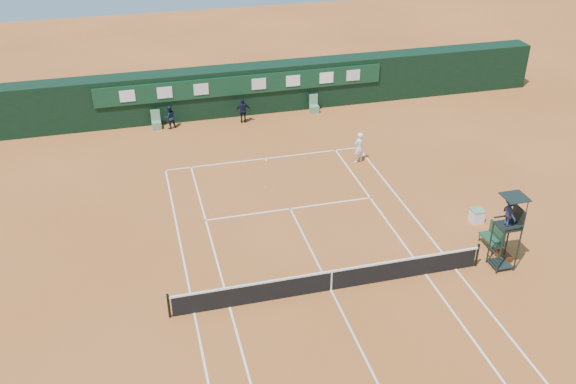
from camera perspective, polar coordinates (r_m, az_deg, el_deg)
The scene contains 14 objects.
ground at distance 26.03m, azimuth 3.84°, elevation -8.69°, with size 90.00×90.00×0.00m, color #B45F2A.
court_lines at distance 26.02m, azimuth 3.84°, elevation -8.68°, with size 11.05×23.85×0.01m.
tennis_net at distance 25.71m, azimuth 3.88°, elevation -7.81°, with size 12.90×0.10×1.10m.
back_wall at distance 41.21m, azimuth -4.22°, elevation 9.07°, with size 40.00×1.65×3.00m.
linesman_chair_left at distance 39.97m, azimuth -11.62°, elevation 5.98°, with size 0.55×0.50×1.15m.
linesman_chair_right at distance 41.50m, azimuth 2.33°, elevation 7.52°, with size 0.55×0.50×1.15m.
umpire_chair at distance 27.31m, azimuth 19.09°, elevation -2.14°, with size 0.96×0.95×3.42m.
player_bench at distance 29.41m, azimuth 17.83°, elevation -3.74°, with size 0.56×1.20×1.10m.
tennis_bag at distance 29.11m, azimuth 18.68°, elevation -5.40°, with size 0.31×0.72×0.27m, color black.
cooler at distance 31.17m, azimuth 16.44°, elevation -2.03°, with size 0.57×0.57×0.65m.
tennis_ball at distance 32.81m, azimuth -1.97°, elevation 0.45°, with size 0.07×0.07×0.07m, color #DDED37.
player at distance 35.15m, azimuth 6.33°, elevation 3.96°, with size 0.64×0.42×1.75m, color white.
ball_kid_left at distance 39.69m, azimuth -10.48°, elevation 6.57°, with size 0.71×0.55×1.45m, color black.
ball_kid_right at distance 39.88m, azimuth -4.00°, elevation 7.22°, with size 0.92×0.38×1.58m, color black.
Camera 1 is at (-6.75, -19.12, 16.32)m, focal length 40.00 mm.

